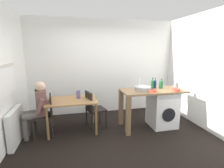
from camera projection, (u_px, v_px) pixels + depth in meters
ground_plane at (118, 139)px, 3.58m from camera, size 5.46×5.46×0.00m
wall_back at (103, 67)px, 4.99m from camera, size 4.60×0.10×2.70m
wall_counter_side at (212, 72)px, 3.78m from camera, size 0.10×3.80×2.70m
radiator at (16, 126)px, 3.36m from camera, size 0.10×0.80×0.70m
dining_table at (72, 104)px, 3.83m from camera, size 1.10×0.76×0.74m
chair_person_seat at (46, 113)px, 3.65m from camera, size 0.45×0.45×0.90m
chair_opposite at (93, 108)px, 3.99m from camera, size 0.50×0.50×0.90m
seated_person at (37, 106)px, 3.57m from camera, size 0.53×0.53×1.20m
kitchen_counter at (145, 97)px, 3.97m from camera, size 1.50×0.68×0.92m
washing_machine at (162, 109)px, 4.14m from camera, size 0.60×0.61×0.86m
sink_basin at (143, 88)px, 3.92m from camera, size 0.38×0.38×0.09m
tap at (140, 83)px, 4.08m from camera, size 0.02×0.02×0.28m
bottle_tall_green at (152, 84)px, 4.11m from camera, size 0.08×0.08×0.26m
bottle_squat_brown at (155, 83)px, 4.16m from camera, size 0.06×0.06×0.25m
bottle_clear_small at (161, 84)px, 4.11m from camera, size 0.08×0.08×0.24m
mixing_bowl at (153, 91)px, 3.77m from camera, size 0.18×0.18×0.05m
utensil_crock at (176, 85)px, 4.16m from camera, size 0.11×0.11×0.30m
colander at (176, 90)px, 3.87m from camera, size 0.20×0.20×0.06m
vase at (78, 94)px, 3.92m from camera, size 0.09×0.09×0.18m
scissors at (153, 91)px, 3.88m from camera, size 0.15×0.06×0.01m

